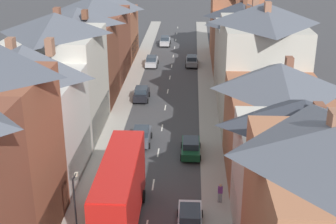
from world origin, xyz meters
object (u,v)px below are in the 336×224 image
object	(u,v)px
car_parked_left_a	(165,41)
car_parked_left_b	(190,218)
car_near_blue	(141,94)
street_lamp	(76,209)
car_parked_right_a	(191,147)
double_decker_bus_lead	(120,193)
car_mid_black	(152,61)
car_parked_right_b	(126,144)
pedestrian_mid_left	(220,192)
car_mid_white	(192,61)
car_far_grey	(141,136)

from	to	relation	value
car_parked_left_a	car_parked_left_b	bearing A→B (deg)	-84.97
car_near_blue	street_lamp	distance (m)	29.34
car_parked_right_a	double_decker_bus_lead	bearing A→B (deg)	-112.74
street_lamp	car_parked_left_b	bearing A→B (deg)	20.97
car_parked_left_a	street_lamp	world-z (taller)	street_lamp
double_decker_bus_lead	car_mid_black	xyz separation A→B (m)	(-1.29, 41.79, -2.01)
car_parked_left_a	car_parked_left_b	size ratio (longest dim) A/B	1.09
car_parked_right_a	car_parked_left_a	bearing A→B (deg)	96.35
car_parked_left_b	car_parked_right_b	distance (m)	13.57
car_parked_left_a	pedestrian_mid_left	xyz separation A→B (m)	(7.21, -52.34, 0.20)
double_decker_bus_lead	car_mid_white	xyz separation A→B (m)	(4.91, 42.36, -2.00)
car_mid_white	double_decker_bus_lead	bearing A→B (deg)	-96.61
car_parked_right_a	car_mid_white	size ratio (longest dim) A/B	0.98
car_parked_right_a	car_far_grey	distance (m)	5.39
car_far_grey	car_parked_right_a	bearing A→B (deg)	-24.71
double_decker_bus_lead	car_parked_left_b	size ratio (longest dim) A/B	2.61
car_parked_left_a	car_near_blue	bearing A→B (deg)	-92.55
car_mid_black	car_far_grey	world-z (taller)	car_far_grey
double_decker_bus_lead	car_parked_right_b	size ratio (longest dim) A/B	2.50
car_near_blue	car_parked_right_a	size ratio (longest dim) A/B	0.91
car_parked_left_a	car_parked_left_b	xyz separation A→B (m)	(4.90, -55.63, -0.02)
car_parked_left_b	car_mid_white	size ratio (longest dim) A/B	0.95
street_lamp	car_mid_black	bearing A→B (deg)	88.52
double_decker_bus_lead	car_parked_left_b	distance (m)	5.30
car_far_grey	pedestrian_mid_left	distance (m)	12.82
car_near_blue	car_parked_left_b	bearing A→B (deg)	-76.78
car_mid_white	street_lamp	world-z (taller)	street_lamp
car_near_blue	car_mid_white	world-z (taller)	car_near_blue
car_near_blue	car_parked_left_a	distance (m)	29.26
car_mid_black	pedestrian_mid_left	xyz separation A→B (m)	(8.51, -38.42, 0.22)
car_mid_black	car_mid_white	xyz separation A→B (m)	(6.20, 0.56, 0.00)
double_decker_bus_lead	car_mid_white	size ratio (longest dim) A/B	2.48
car_near_blue	car_far_grey	size ratio (longest dim) A/B	0.99
car_mid_white	car_mid_black	bearing A→B (deg)	-174.81
car_parked_right_a	pedestrian_mid_left	distance (m)	8.65
double_decker_bus_lead	car_far_grey	size ratio (longest dim) A/B	2.75
car_parked_left_a	car_mid_white	distance (m)	14.23
car_parked_right_a	car_parked_right_b	distance (m)	6.22
car_parked_left_b	car_mid_white	xyz separation A→B (m)	(0.00, 42.28, -0.00)
double_decker_bus_lead	car_parked_left_b	xyz separation A→B (m)	(4.91, 0.08, -2.00)
car_far_grey	car_mid_black	bearing A→B (deg)	92.67
car_far_grey	car_parked_right_b	xyz separation A→B (m)	(-1.30, -1.81, -0.04)
pedestrian_mid_left	double_decker_bus_lead	bearing A→B (deg)	-154.96
car_parked_right_a	car_far_grey	xyz separation A→B (m)	(-4.90, 2.25, 0.03)
double_decker_bus_lead	car_far_grey	world-z (taller)	double_decker_bus_lead
pedestrian_mid_left	car_mid_black	bearing A→B (deg)	102.49
car_far_grey	car_near_blue	bearing A→B (deg)	95.93
car_far_grey	car_parked_right_b	size ratio (longest dim) A/B	0.91
pedestrian_mid_left	street_lamp	world-z (taller)	street_lamp
car_parked_right_b	car_parked_right_a	bearing A→B (deg)	-4.07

